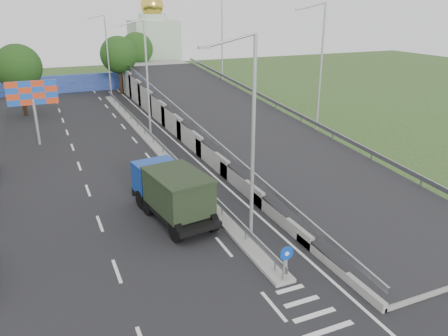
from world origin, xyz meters
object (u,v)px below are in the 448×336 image
sign_bollard (285,263)px  dump_truck (172,191)px  lamp_post_mid (145,74)px  church (154,45)px  lamp_post_near (250,132)px  billboard (33,97)px  lamp_post_far (106,52)px

sign_bollard → dump_truck: (-2.54, 8.04, 0.59)m
lamp_post_mid → church: church is taller
lamp_post_mid → sign_bollard: bearing=-90.3°
sign_bollard → lamp_post_near: size_ratio=0.17×
sign_bollard → lamp_post_mid: lamp_post_mid is taller
billboard → lamp_post_far: bearing=63.2°
sign_bollard → lamp_post_mid: size_ratio=0.17×
lamp_post_far → dump_truck: bearing=-94.2°
billboard → sign_bollard: bearing=-70.8°
lamp_post_mid → billboard: lamp_post_mid is taller
church → dump_truck: church is taller
billboard → lamp_post_near: bearing=-67.5°
lamp_post_near → lamp_post_mid: 20.00m
sign_bollard → church: (10.00, 57.83, 4.28)m
lamp_post_mid → lamp_post_far: size_ratio=1.00×
dump_truck → lamp_post_mid: bearing=72.1°
dump_truck → sign_bollard: bearing=-80.9°
lamp_post_far → church: (9.89, 14.00, -0.50)m
lamp_post_mid → dump_truck: size_ratio=1.46×
lamp_post_far → sign_bollard: bearing=-90.1°
lamp_post_far → dump_truck: size_ratio=1.46×
billboard → dump_truck: bearing=-70.0°
lamp_post_mid → lamp_post_near: bearing=-90.0°
lamp_post_near → sign_bollard: bearing=-91.6°
sign_bollard → lamp_post_mid: (0.11, 23.83, 4.77)m
sign_bollard → dump_truck: dump_truck is taller
lamp_post_mid → church: bearing=73.8°
lamp_post_far → lamp_post_near: bearing=-90.0°
church → lamp_post_far: bearing=-125.2°
lamp_post_near → dump_truck: size_ratio=1.46×
lamp_post_near → church: (9.89, 54.00, -0.50)m
church → dump_truck: bearing=-104.1°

